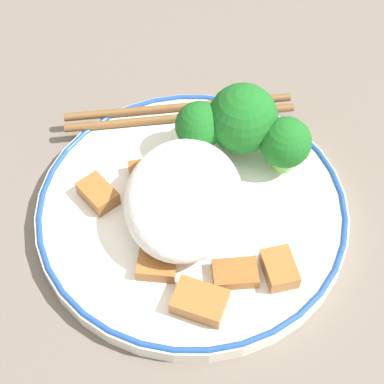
{
  "coord_description": "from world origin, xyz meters",
  "views": [
    {
      "loc": [
        0.3,
        0.03,
        0.45
      ],
      "look_at": [
        0.0,
        0.0,
        0.03
      ],
      "focal_mm": 60.0,
      "sensor_mm": 36.0,
      "label": 1
    }
  ],
  "objects_px": {
    "plate": "(192,210)",
    "broccoli_back_left": "(286,144)",
    "broccoli_back_right": "(195,126)",
    "broccoli_back_center": "(243,119)",
    "chopsticks": "(179,112)"
  },
  "relations": [
    {
      "from": "broccoli_back_right",
      "to": "chopsticks",
      "type": "distance_m",
      "value": 0.05
    },
    {
      "from": "plate",
      "to": "broccoli_back_center",
      "type": "xyz_separation_m",
      "value": [
        -0.07,
        0.04,
        0.04
      ]
    },
    {
      "from": "broccoli_back_left",
      "to": "chopsticks",
      "type": "distance_m",
      "value": 0.11
    },
    {
      "from": "broccoli_back_left",
      "to": "plate",
      "type": "bearing_deg",
      "value": -55.1
    },
    {
      "from": "plate",
      "to": "broccoli_back_right",
      "type": "distance_m",
      "value": 0.07
    },
    {
      "from": "broccoli_back_left",
      "to": "broccoli_back_right",
      "type": "height_order",
      "value": "broccoli_back_right"
    },
    {
      "from": "broccoli_back_left",
      "to": "broccoli_back_right",
      "type": "distance_m",
      "value": 0.08
    },
    {
      "from": "broccoli_back_right",
      "to": "chopsticks",
      "type": "relative_size",
      "value": 0.26
    },
    {
      "from": "broccoli_back_center",
      "to": "broccoli_back_right",
      "type": "xyz_separation_m",
      "value": [
        0.01,
        -0.04,
        -0.0
      ]
    },
    {
      "from": "broccoli_back_center",
      "to": "chopsticks",
      "type": "xyz_separation_m",
      "value": [
        -0.03,
        -0.06,
        -0.03
      ]
    },
    {
      "from": "plate",
      "to": "broccoli_back_left",
      "type": "relative_size",
      "value": 4.96
    },
    {
      "from": "broccoli_back_center",
      "to": "broccoli_back_right",
      "type": "relative_size",
      "value": 1.24
    },
    {
      "from": "broccoli_back_left",
      "to": "chopsticks",
      "type": "xyz_separation_m",
      "value": [
        -0.05,
        -0.1,
        -0.03
      ]
    },
    {
      "from": "broccoli_back_left",
      "to": "broccoli_back_center",
      "type": "xyz_separation_m",
      "value": [
        -0.02,
        -0.04,
        0.01
      ]
    },
    {
      "from": "broccoli_back_left",
      "to": "chopsticks",
      "type": "bearing_deg",
      "value": -117.79
    }
  ]
}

